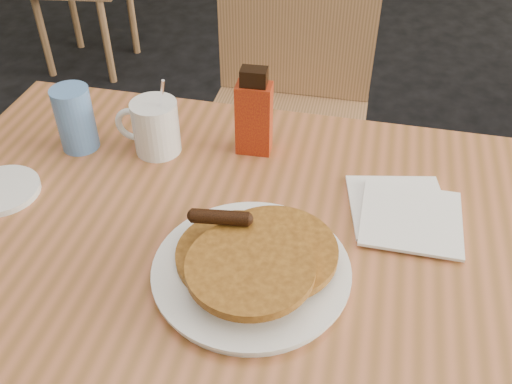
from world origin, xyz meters
TOP-DOWN VIEW (x-y plane):
  - main_table at (-0.07, -0.01)m, footprint 1.19×0.82m
  - chair_main_far at (-0.07, 0.75)m, footprint 0.47×0.47m
  - pancake_plate at (0.01, -0.12)m, footprint 0.31×0.31m
  - coffee_mug at (-0.25, 0.17)m, footprint 0.13×0.09m
  - syrup_bottle at (-0.06, 0.21)m, footprint 0.07×0.05m
  - napkin_stack at (0.24, 0.07)m, footprint 0.21×0.22m
  - blue_tumbler at (-0.41, 0.15)m, footprint 0.09×0.09m
  - side_saucer at (-0.49, -0.02)m, footprint 0.17×0.17m

SIDE VIEW (x-z plane):
  - chair_main_far at x=-0.07m, z-range 0.10..1.13m
  - main_table at x=-0.07m, z-range 0.33..1.08m
  - napkin_stack at x=0.24m, z-range 0.75..0.76m
  - side_saucer at x=-0.49m, z-range 0.75..0.76m
  - pancake_plate at x=0.01m, z-range 0.73..0.82m
  - coffee_mug at x=-0.25m, z-range 0.72..0.89m
  - blue_tumbler at x=-0.41m, z-range 0.75..0.88m
  - syrup_bottle at x=-0.06m, z-range 0.74..0.92m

